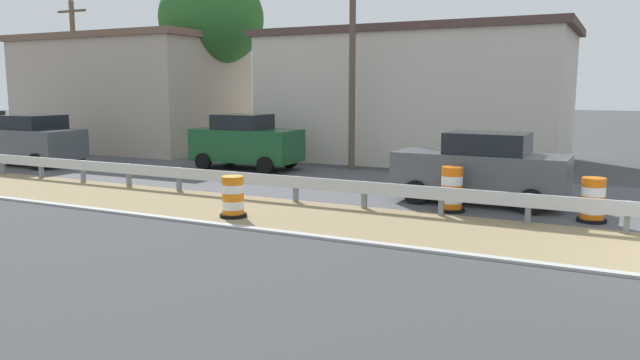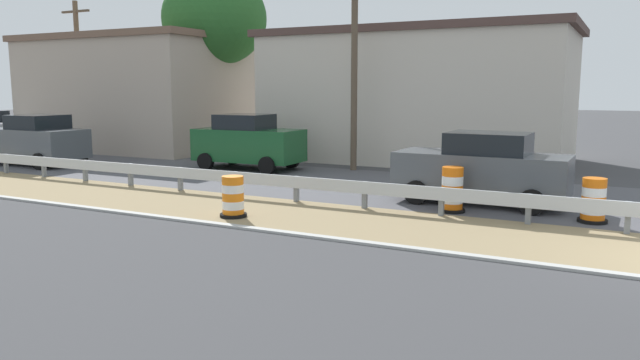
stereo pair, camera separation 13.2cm
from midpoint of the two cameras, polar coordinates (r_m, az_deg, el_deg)
guardrail_median at (r=14.42m, az=22.75°, el=-2.26°), size 0.18×44.55×0.71m
traffic_barrel_nearest at (r=15.33m, az=24.06°, el=-1.91°), size 0.66×0.66×1.04m
traffic_barrel_close at (r=15.51m, az=12.07°, el=-1.05°), size 0.66×0.66×1.14m
traffic_barrel_mid at (r=14.70m, az=-8.44°, el=-1.76°), size 0.65×0.65×0.99m
car_lead_near_lane at (r=16.69m, az=14.70°, el=1.09°), size 2.01×4.53×1.92m
car_trailing_near_lane at (r=23.29m, az=-7.15°, el=3.58°), size 2.16×4.15×2.09m
car_trailing_far_lane at (r=26.83m, az=-25.50°, el=3.40°), size 2.17×4.15×2.02m
roadside_shop_near at (r=26.54m, az=8.78°, el=7.89°), size 6.73×12.84×5.51m
roadside_shop_far at (r=32.47m, az=-17.39°, el=7.83°), size 6.69×10.69×5.63m
utility_pole_near at (r=22.83m, az=2.90°, el=12.49°), size 0.24×1.80×8.89m
utility_pole_mid at (r=32.54m, az=-22.15°, el=9.28°), size 0.24×1.80×7.26m
tree_roadside at (r=30.63m, az=-10.30°, el=14.70°), size 5.02×5.02×8.65m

